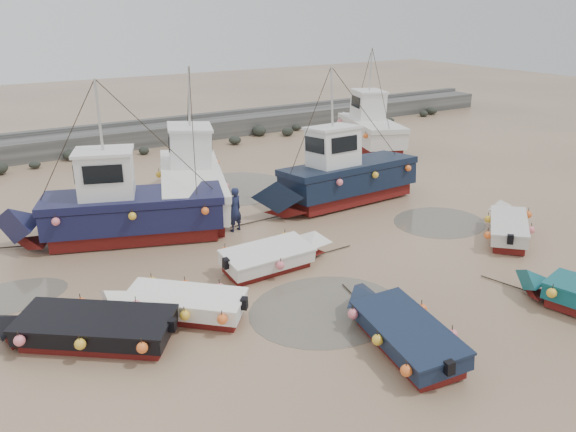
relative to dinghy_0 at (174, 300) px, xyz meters
name	(u,v)px	position (x,y,z in m)	size (l,w,h in m)	color
ground	(347,268)	(6.33, -0.06, -0.55)	(120.00, 120.00, 0.00)	tan
seawall	(146,135)	(6.38, 21.93, 0.08)	(60.00, 4.92, 1.50)	#5F5E5A
puddle_a	(326,309)	(4.08, -2.00, -0.55)	(4.90, 4.90, 0.01)	#61594D
puddle_b	(439,222)	(12.46, 1.47, -0.55)	(4.03, 4.03, 0.01)	#61594D
puddle_c	(8,297)	(-4.13, 3.90, -0.55)	(3.65, 3.65, 0.01)	#61594D
puddle_d	(235,188)	(7.15, 10.38, -0.55)	(5.80, 5.80, 0.01)	#61594D
dinghy_0	(174,300)	(0.00, 0.00, 0.00)	(4.65, 4.37, 1.43)	maroon
dinghy_1	(402,326)	(4.74, -4.60, 0.00)	(2.53, 5.85, 1.43)	maroon
dinghy_3	(509,224)	(13.62, -1.10, 0.00)	(4.77, 4.11, 1.43)	maroon
dinghy_4	(83,325)	(-2.61, 0.01, -0.01)	(5.67, 4.60, 1.43)	maroon
dinghy_5	(275,253)	(4.23, 1.31, 0.01)	(5.43, 1.99, 1.43)	maroon
cabin_boat_0	(118,208)	(0.29, 6.69, 0.79)	(9.78, 4.94, 6.22)	maroon
cabin_boat_1	(189,178)	(4.22, 9.05, 0.76)	(5.38, 10.70, 6.22)	maroon
cabin_boat_2	(340,176)	(10.21, 5.66, 0.80)	(9.69, 2.96, 6.22)	maroon
cabin_boat_3	(367,126)	(18.43, 13.76, 0.83)	(4.49, 8.93, 6.22)	maroon
person	(235,231)	(4.58, 5.18, -0.55)	(0.68, 0.44, 1.85)	#181E3C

